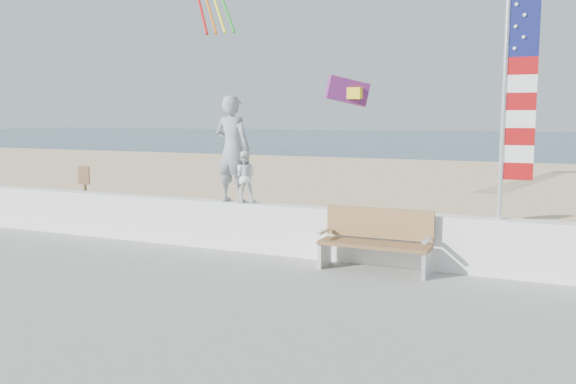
% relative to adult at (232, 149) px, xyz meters
% --- Properties ---
extents(ground, '(220.00, 220.00, 0.00)m').
position_rel_adult_xyz_m(ground, '(1.02, -2.00, -2.07)').
color(ground, '#2F485E').
rests_on(ground, ground).
extents(sand, '(90.00, 40.00, 0.08)m').
position_rel_adult_xyz_m(sand, '(1.02, 7.00, -2.03)').
color(sand, beige).
rests_on(sand, ground).
extents(seawall, '(30.00, 0.35, 0.90)m').
position_rel_adult_xyz_m(seawall, '(1.02, 0.00, -1.44)').
color(seawall, white).
rests_on(seawall, boardwalk).
extents(adult, '(0.76, 0.53, 1.98)m').
position_rel_adult_xyz_m(adult, '(0.00, 0.00, 0.00)').
color(adult, gray).
rests_on(adult, seawall).
extents(child, '(0.57, 0.52, 0.96)m').
position_rel_adult_xyz_m(child, '(0.24, 0.00, -0.51)').
color(child, white).
rests_on(child, seawall).
extents(bench, '(1.80, 0.57, 1.00)m').
position_rel_adult_xyz_m(bench, '(2.90, -0.45, -1.38)').
color(bench, brown).
rests_on(bench, boardwalk).
extents(flag, '(0.50, 0.08, 3.50)m').
position_rel_adult_xyz_m(flag, '(4.87, -0.00, 0.92)').
color(flag, white).
rests_on(flag, seawall).
extents(parafoil_kite, '(0.92, 0.74, 0.65)m').
position_rel_adult_xyz_m(parafoil_kite, '(1.41, 2.48, 1.13)').
color(parafoil_kite, red).
rests_on(parafoil_kite, ground).
extents(sign, '(0.32, 0.07, 1.46)m').
position_rel_adult_xyz_m(sign, '(-4.41, 0.88, -1.12)').
color(sign, olive).
rests_on(sign, sand).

